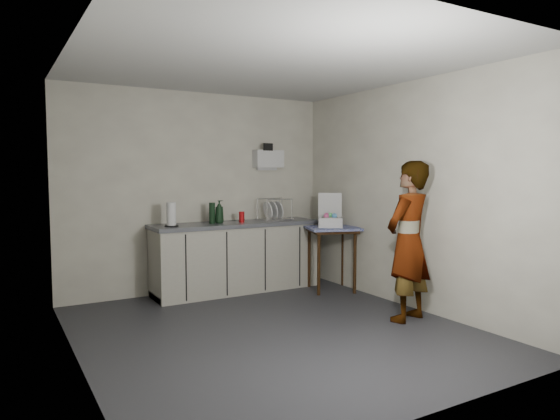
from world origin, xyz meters
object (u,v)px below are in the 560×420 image
paper_towel (171,215)px  kitchen_counter (237,259)px  side_table (332,235)px  soap_bottle (219,212)px  dish_rack (274,215)px  standing_man (408,241)px  dark_bottle (212,213)px  bakery_box (330,219)px  soda_can (242,217)px

paper_towel → kitchen_counter: bearing=5.4°
kitchen_counter → side_table: size_ratio=2.65×
side_table → soap_bottle: (-1.34, 0.60, 0.32)m
paper_towel → dish_rack: (1.49, 0.11, -0.07)m
side_table → standing_man: (-0.10, -1.50, 0.10)m
dark_bottle → bakery_box: bakery_box is taller
kitchen_counter → standing_man: standing_man is taller
soda_can → bakery_box: 1.16m
kitchen_counter → paper_towel: 1.10m
standing_man → soda_can: bearing=-81.6°
soap_bottle → dark_bottle: 0.10m
kitchen_counter → bakery_box: bearing=-28.6°
kitchen_counter → paper_towel: (-0.90, -0.09, 0.62)m
soap_bottle → dish_rack: dish_rack is taller
kitchen_counter → side_table: bearing=-28.6°
kitchen_counter → dish_rack: (0.58, 0.03, 0.55)m
dish_rack → side_table: bearing=-50.5°
side_table → kitchen_counter: bearing=170.3°
kitchen_counter → dish_rack: size_ratio=5.21×
bakery_box → dark_bottle: bearing=-168.8°
standing_man → paper_towel: bearing=-62.4°
side_table → soda_can: size_ratio=6.14×
side_table → standing_man: bearing=-75.0°
soap_bottle → dark_bottle: soap_bottle is taller
soap_bottle → soda_can: soap_bottle is taller
standing_man → dark_bottle: (-1.34, 2.11, 0.20)m
soap_bottle → paper_towel: soap_bottle is taller
dish_rack → kitchen_counter: bearing=-177.3°
side_table → bakery_box: bakery_box is taller
kitchen_counter → dish_rack: 0.80m
paper_towel → bakery_box: bearing=-14.2°
soap_bottle → dish_rack: 0.83m
standing_man → paper_towel: standing_man is taller
dark_bottle → dish_rack: 0.92m
kitchen_counter → standing_man: 2.36m
side_table → soap_bottle: bearing=174.7°
kitchen_counter → dark_bottle: dark_bottle is taller
soap_bottle → soda_can: size_ratio=2.14×
dark_bottle → paper_towel: 0.57m
paper_towel → soap_bottle: bearing=7.6°
soap_bottle → dish_rack: bearing=1.8°
side_table → dark_bottle: 1.59m
soda_can → bakery_box: bakery_box is taller
standing_man → paper_towel: (-1.90, 2.01, 0.21)m
side_table → bakery_box: 0.21m
dish_rack → bakery_box: size_ratio=0.97×
soap_bottle → bakery_box: bakery_box is taller
dish_rack → dark_bottle: bearing=-178.8°
soap_bottle → soda_can: (0.31, -0.02, -0.08)m
side_table → dark_bottle: size_ratio=3.16×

